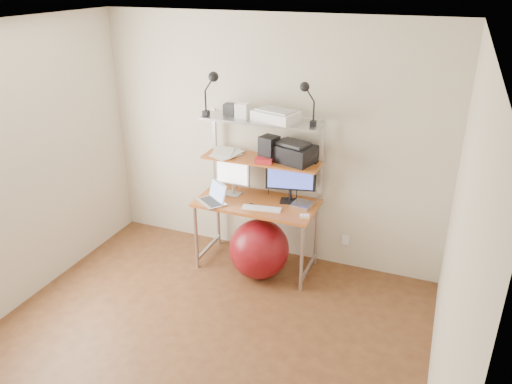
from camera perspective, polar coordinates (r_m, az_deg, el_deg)
room at (r=3.57m, az=-8.43°, el=-2.85°), size 3.60×3.60×3.60m
computer_desk at (r=4.92m, az=0.35°, el=1.45°), size 1.20×0.60×1.57m
wall_outlet at (r=5.25m, az=10.19°, el=-5.41°), size 0.08×0.01×0.12m
monitor_silver at (r=5.04m, az=-2.68°, el=2.07°), size 0.37×0.14×0.42m
monitor_black at (r=4.88m, az=3.99°, el=1.60°), size 0.49×0.17×0.49m
laptop at (r=4.95m, az=-4.79°, el=-0.69°), size 0.38×0.36×0.26m
keyboard at (r=4.80m, az=0.64°, el=-1.89°), size 0.39×0.16×0.01m
mouse at (r=4.66m, az=5.58°, el=-2.75°), size 0.10×0.08×0.02m
mac_mini at (r=4.87m, az=5.32°, el=-1.47°), size 0.22×0.22×0.04m
phone at (r=4.85m, az=-0.76°, el=-1.62°), size 0.10×0.13×0.01m
printer at (r=4.82m, az=4.23°, el=4.53°), size 0.48×0.39×0.20m
nas_cube at (r=4.85m, az=1.51°, el=5.05°), size 0.20×0.20×0.23m
red_box at (r=4.79m, az=0.89°, el=3.61°), size 0.18×0.14×0.05m
scanner at (r=4.72m, az=2.28°, el=8.75°), size 0.47×0.37×0.11m
box_white at (r=4.81m, az=-1.58°, el=9.28°), size 0.12×0.10×0.14m
box_grey at (r=4.93m, az=-2.99°, el=9.44°), size 0.11×0.11×0.11m
clip_lamp_left at (r=4.79m, az=-5.07°, el=12.19°), size 0.17×0.10×0.44m
clip_lamp_right at (r=4.53m, az=5.80°, el=11.07°), size 0.16×0.09×0.40m
exercise_ball at (r=5.00m, az=0.35°, el=-6.54°), size 0.60×0.60×0.60m
paper_stack at (r=5.04m, az=-3.43°, el=4.50°), size 0.35×0.40×0.02m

